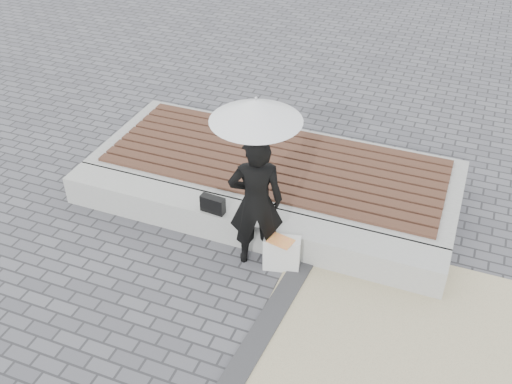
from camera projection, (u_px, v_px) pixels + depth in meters
ground at (185, 326)px, 6.36m from camera, size 80.00×80.00×0.00m
edging_band at (231, 384)px, 5.75m from camera, size 0.61×5.20×0.04m
seating_ledge at (243, 224)px, 7.44m from camera, size 5.00×0.45×0.40m
timber_platform at (275, 174)px, 8.35m from camera, size 5.00×2.00×0.40m
timber_decking at (276, 161)px, 8.22m from camera, size 4.60×1.80×0.04m
woman at (256, 202)px, 6.72m from camera, size 0.74×0.62×1.72m
parasol at (256, 110)px, 6.03m from camera, size 0.98×0.98×1.25m
handbag at (213, 204)px, 7.26m from camera, size 0.32×0.13×0.22m
canvas_tote at (282, 253)px, 6.96m from camera, size 0.45×0.27×0.45m
magazine at (281, 241)px, 6.79m from camera, size 0.31×0.25×0.01m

